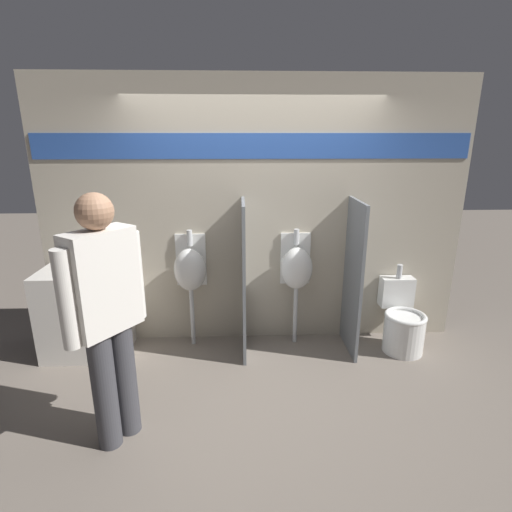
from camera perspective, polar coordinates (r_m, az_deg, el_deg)
The scene contains 11 objects.
ground_plane at distance 4.03m, azimuth 0.10°, elevation -15.17°, with size 16.00×16.00×0.00m, color #70665B.
display_wall at distance 4.08m, azimuth -0.25°, elevation 5.95°, with size 4.30×0.07×2.70m.
sink_counter at distance 4.37m, azimuth -23.18°, elevation -7.42°, with size 0.80×0.53×0.88m.
sink_basin at distance 4.22m, azimuth -23.10°, elevation -0.80°, with size 0.32×0.32×0.28m.
cell_phone at distance 4.03m, azimuth -21.22°, elevation -2.34°, with size 0.07×0.14×0.01m.
divider_near_counter at distance 3.92m, azimuth -1.74°, elevation -3.42°, with size 0.03×0.59×1.55m.
divider_mid at distance 4.08m, azimuth 13.68°, elevation -3.11°, with size 0.03×0.59×1.55m.
urinal_near_counter at distance 4.10m, azimuth -9.38°, elevation -1.96°, with size 0.33×0.27×1.22m.
urinal_far at distance 4.11m, azimuth 5.81°, elevation -1.77°, with size 0.33×0.27×1.22m.
toilet at distance 4.42m, azimuth 20.17°, elevation -9.04°, with size 0.41×0.58×0.85m.
person_in_vest at distance 2.88m, azimuth -20.57°, elevation -7.66°, with size 0.43×0.53×1.80m.
Camera 1 is at (-0.15, -3.40, 2.14)m, focal length 28.00 mm.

